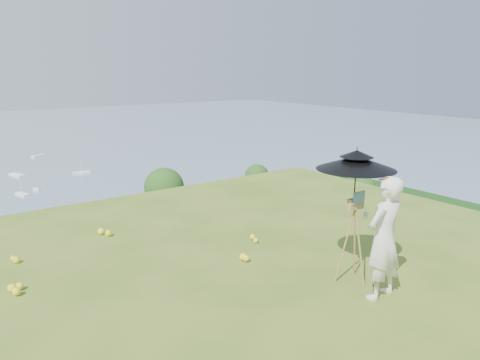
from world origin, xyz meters
TOP-DOWN VIEW (x-y plane):
  - ground at (0.00, 0.00)m, footprint 14.00×14.00m
  - wildflowers at (0.00, 0.25)m, footprint 10.00×10.50m
  - painter at (1.56, -0.61)m, footprint 0.70×0.49m
  - field_easel at (1.63, -0.01)m, footprint 0.59×0.59m
  - sun_umbrella at (1.63, 0.02)m, footprint 1.27×1.27m
  - painter_cap at (1.56, -0.61)m, footprint 0.22×0.25m

SIDE VIEW (x-z plane):
  - ground at x=0.00m, z-range 0.00..0.00m
  - wildflowers at x=0.00m, z-range 0.00..0.12m
  - field_easel at x=1.63m, z-range 0.00..1.49m
  - painter at x=1.56m, z-range 0.00..1.84m
  - sun_umbrella at x=1.63m, z-range 1.22..2.15m
  - painter_cap at x=1.56m, z-range 1.73..1.83m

